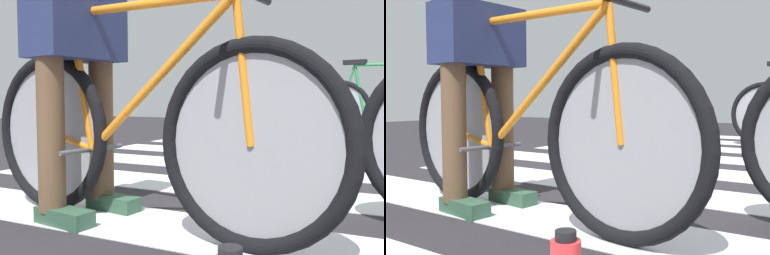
{
  "view_description": "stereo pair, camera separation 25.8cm",
  "coord_description": "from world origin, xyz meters",
  "views": [
    {
      "loc": [
        0.05,
        -2.74,
        0.54
      ],
      "look_at": [
        -0.7,
        -1.24,
        0.42
      ],
      "focal_mm": 39.62,
      "sensor_mm": 36.0,
      "label": 1
    },
    {
      "loc": [
        0.31,
        -2.74,
        0.54
      ],
      "look_at": [
        -0.7,
        -1.24,
        0.42
      ],
      "focal_mm": 39.62,
      "sensor_mm": 36.0,
      "label": 2
    }
  ],
  "objects": [
    {
      "name": "bicycle_1_of_4",
      "position": [
        -0.9,
        -1.36,
        0.41
      ],
      "size": [
        1.73,
        0.52,
        0.93
      ],
      "rotation": [
        0.0,
        0.0,
        -0.13
      ],
      "color": "black",
      "rests_on": "ground"
    },
    {
      "name": "cyclist_1_of_4",
      "position": [
        -1.21,
        -1.32,
        0.64
      ],
      "size": [
        0.36,
        0.43,
        0.96
      ],
      "rotation": [
        0.0,
        0.0,
        -0.13
      ],
      "color": "brown",
      "rests_on": "ground"
    }
  ]
}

